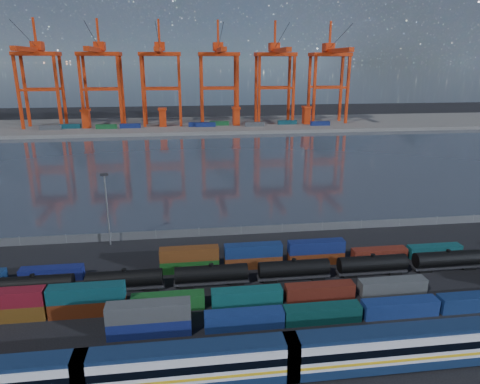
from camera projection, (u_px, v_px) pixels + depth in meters
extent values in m
plane|color=black|center=(262.00, 295.00, 75.50)|extent=(700.00, 700.00, 0.00)
plane|color=#2B323E|center=(216.00, 163.00, 175.12)|extent=(700.00, 700.00, 0.00)
cube|color=#514F4C|center=(203.00, 125.00, 274.46)|extent=(700.00, 70.00, 2.00)
cone|color=#1E2630|center=(6.00, 11.00, 1457.56)|extent=(1000.00, 1000.00, 420.00)
cone|color=#1E2630|center=(238.00, 8.00, 1552.01)|extent=(1040.00, 1040.00, 460.00)
cone|color=#1E2630|center=(343.00, 21.00, 1613.73)|extent=(960.00, 960.00, 380.00)
cone|color=#1E2630|center=(428.00, 33.00, 1669.18)|extent=(840.00, 840.00, 300.00)
cube|color=silver|center=(189.00, 365.00, 53.25)|extent=(27.77, 3.33, 4.22)
cube|color=#10203D|center=(190.00, 380.00, 53.90)|extent=(27.77, 3.40, 1.33)
cube|color=#10203D|center=(189.00, 348.00, 52.56)|extent=(27.77, 3.00, 0.56)
cube|color=gold|center=(189.00, 371.00, 53.51)|extent=(27.80, 3.43, 0.40)
cube|color=black|center=(189.00, 362.00, 53.13)|extent=(27.80, 3.43, 1.11)
cube|color=black|center=(265.00, 376.00, 55.29)|extent=(3.33, 2.22, 0.78)
cube|color=silver|center=(387.00, 347.00, 56.51)|extent=(27.77, 3.33, 4.22)
cube|color=#10203D|center=(385.00, 361.00, 57.16)|extent=(27.77, 3.40, 1.33)
cube|color=#10203D|center=(389.00, 332.00, 55.82)|extent=(27.77, 3.00, 0.56)
cube|color=gold|center=(386.00, 353.00, 56.77)|extent=(27.80, 3.43, 0.40)
cube|color=black|center=(387.00, 344.00, 56.38)|extent=(27.80, 3.43, 1.11)
cube|color=black|center=(314.00, 372.00, 56.12)|extent=(3.33, 2.22, 0.78)
cube|color=black|center=(452.00, 359.00, 58.55)|extent=(3.33, 2.22, 0.78)
cube|color=navy|center=(150.00, 326.00, 64.15)|extent=(12.44, 2.53, 2.70)
cube|color=#46494B|center=(149.00, 311.00, 63.37)|extent=(12.44, 2.53, 2.70)
cube|color=navy|center=(245.00, 319.00, 65.96)|extent=(12.44, 2.53, 2.70)
cube|color=#0A3936|center=(322.00, 313.00, 67.50)|extent=(12.44, 2.53, 2.70)
cube|color=navy|center=(400.00, 307.00, 69.14)|extent=(12.44, 2.53, 2.70)
cube|color=navy|center=(474.00, 302.00, 70.78)|extent=(12.44, 2.53, 2.70)
cube|color=#593911|center=(7.00, 313.00, 67.78)|extent=(12.06, 2.45, 2.61)
cube|color=maroon|center=(4.00, 298.00, 67.02)|extent=(12.06, 2.45, 2.61)
cube|color=#5D230D|center=(88.00, 307.00, 69.33)|extent=(12.06, 2.45, 2.61)
cube|color=#0D3D45|center=(86.00, 293.00, 68.58)|extent=(12.06, 2.45, 2.61)
cube|color=#15501D|center=(168.00, 301.00, 70.94)|extent=(12.06, 2.45, 2.61)
cube|color=#0E494A|center=(247.00, 296.00, 72.60)|extent=(12.06, 2.45, 2.61)
cube|color=#561B11|center=(320.00, 291.00, 74.21)|extent=(12.06, 2.45, 2.61)
cube|color=#45494A|center=(392.00, 286.00, 75.88)|extent=(12.06, 2.45, 2.61)
cube|color=navy|center=(52.00, 273.00, 80.58)|extent=(11.47, 2.33, 2.49)
cube|color=#124615|center=(190.00, 265.00, 83.82)|extent=(11.47, 2.33, 2.49)
cube|color=#5E3112|center=(189.00, 254.00, 83.10)|extent=(11.47, 2.33, 2.49)
cube|color=#632E13|center=(253.00, 261.00, 85.40)|extent=(11.47, 2.33, 2.49)
cube|color=navy|center=(253.00, 250.00, 84.68)|extent=(11.47, 2.33, 2.49)
cube|color=#63270E|center=(316.00, 258.00, 87.02)|extent=(11.47, 2.33, 2.49)
cube|color=navy|center=(316.00, 247.00, 86.30)|extent=(11.47, 2.33, 2.49)
cube|color=#601E13|center=(379.00, 254.00, 88.72)|extent=(11.47, 2.33, 2.49)
cube|color=#0D4247|center=(434.00, 251.00, 90.26)|extent=(11.47, 2.33, 2.49)
cylinder|color=black|center=(34.00, 284.00, 74.39)|extent=(13.30, 2.97, 2.97)
cylinder|color=black|center=(32.00, 276.00, 73.91)|extent=(0.82, 0.82, 0.51)
cube|color=black|center=(35.00, 293.00, 74.86)|extent=(13.81, 2.05, 0.41)
cube|color=black|center=(7.00, 296.00, 74.40)|extent=(2.56, 1.84, 0.61)
cube|color=black|center=(63.00, 293.00, 75.56)|extent=(2.56, 1.84, 0.61)
cylinder|color=black|center=(125.00, 279.00, 76.33)|extent=(13.30, 2.97, 2.97)
cylinder|color=black|center=(124.00, 270.00, 75.85)|extent=(0.82, 0.82, 0.51)
cube|color=black|center=(125.00, 287.00, 76.80)|extent=(13.81, 2.05, 0.41)
cube|color=black|center=(99.00, 290.00, 76.35)|extent=(2.56, 1.84, 0.61)
cube|color=black|center=(152.00, 287.00, 77.50)|extent=(2.56, 1.84, 0.61)
cylinder|color=black|center=(211.00, 273.00, 78.27)|extent=(13.30, 2.97, 2.97)
cylinder|color=black|center=(211.00, 265.00, 77.80)|extent=(0.82, 0.82, 0.51)
cube|color=black|center=(211.00, 281.00, 78.75)|extent=(13.81, 2.05, 0.41)
cube|color=black|center=(186.00, 285.00, 78.29)|extent=(2.56, 1.84, 0.61)
cube|color=black|center=(236.00, 282.00, 79.44)|extent=(2.56, 1.84, 0.61)
cylinder|color=black|center=(294.00, 268.00, 80.21)|extent=(13.30, 2.97, 2.97)
cylinder|color=black|center=(294.00, 260.00, 79.74)|extent=(0.82, 0.82, 0.51)
cube|color=black|center=(293.00, 276.00, 80.69)|extent=(13.81, 2.05, 0.41)
cube|color=black|center=(269.00, 279.00, 80.23)|extent=(2.56, 1.84, 0.61)
cube|color=black|center=(317.00, 276.00, 81.38)|extent=(2.56, 1.84, 0.61)
cylinder|color=black|center=(372.00, 263.00, 82.16)|extent=(13.30, 2.97, 2.97)
cylinder|color=black|center=(373.00, 255.00, 81.68)|extent=(0.82, 0.82, 0.51)
cube|color=black|center=(372.00, 271.00, 82.63)|extent=(13.81, 2.05, 0.41)
cube|color=black|center=(349.00, 274.00, 82.17)|extent=(2.56, 1.84, 0.61)
cube|color=black|center=(394.00, 271.00, 83.33)|extent=(2.56, 1.84, 0.61)
cylinder|color=black|center=(447.00, 259.00, 84.10)|extent=(13.30, 2.97, 2.97)
cylinder|color=black|center=(448.00, 251.00, 83.62)|extent=(0.82, 0.82, 0.51)
cube|color=black|center=(446.00, 266.00, 84.57)|extent=(13.81, 2.05, 0.41)
cube|color=black|center=(424.00, 269.00, 84.11)|extent=(2.56, 1.84, 0.61)
cube|color=black|center=(467.00, 267.00, 85.27)|extent=(2.56, 1.84, 0.61)
cube|color=#595B5E|center=(241.00, 231.00, 101.77)|extent=(160.00, 0.06, 2.00)
cylinder|color=slate|center=(20.00, 241.00, 95.48)|extent=(0.12, 0.12, 2.20)
cylinder|color=slate|center=(66.00, 239.00, 96.73)|extent=(0.12, 0.12, 2.20)
cylinder|color=slate|center=(112.00, 237.00, 97.98)|extent=(0.12, 0.12, 2.20)
cylinder|color=slate|center=(156.00, 234.00, 99.24)|extent=(0.12, 0.12, 2.20)
cylinder|color=slate|center=(199.00, 232.00, 100.49)|extent=(0.12, 0.12, 2.20)
cylinder|color=slate|center=(241.00, 230.00, 101.74)|extent=(0.12, 0.12, 2.20)
cylinder|color=slate|center=(282.00, 228.00, 103.00)|extent=(0.12, 0.12, 2.20)
cylinder|color=slate|center=(322.00, 226.00, 104.25)|extent=(0.12, 0.12, 2.20)
cylinder|color=slate|center=(361.00, 224.00, 105.50)|extent=(0.12, 0.12, 2.20)
cylinder|color=slate|center=(400.00, 222.00, 106.76)|extent=(0.12, 0.12, 2.20)
cylinder|color=slate|center=(437.00, 220.00, 108.01)|extent=(0.12, 0.12, 2.20)
cylinder|color=slate|center=(473.00, 219.00, 109.26)|extent=(0.12, 0.12, 2.20)
cylinder|color=slate|center=(108.00, 211.00, 94.09)|extent=(0.36, 0.36, 16.00)
cube|color=black|center=(104.00, 175.00, 91.68)|extent=(1.60, 0.40, 0.60)
cube|color=red|center=(19.00, 94.00, 244.73)|extent=(1.57, 1.57, 44.26)
cube|color=red|center=(26.00, 93.00, 255.93)|extent=(1.57, 1.57, 44.26)
cube|color=red|center=(58.00, 94.00, 247.44)|extent=(1.57, 1.57, 44.26)
cube|color=red|center=(63.00, 92.00, 258.64)|extent=(1.57, 1.57, 44.26)
cube|color=red|center=(38.00, 90.00, 245.44)|extent=(21.64, 1.38, 1.38)
cube|color=red|center=(44.00, 89.00, 256.64)|extent=(21.64, 1.38, 1.38)
cube|color=red|center=(36.00, 54.00, 245.27)|extent=(24.59, 13.77, 2.16)
cube|color=red|center=(29.00, 50.00, 233.50)|extent=(2.95, 47.21, 2.46)
cube|color=red|center=(37.00, 46.00, 247.72)|extent=(5.90, 7.87, 4.92)
cube|color=red|center=(35.00, 32.00, 243.72)|extent=(1.18, 1.18, 15.74)
cylinder|color=black|center=(26.00, 36.00, 229.27)|extent=(0.24, 40.48, 13.35)
cube|color=red|center=(82.00, 93.00, 249.12)|extent=(1.57, 1.57, 44.26)
cube|color=red|center=(86.00, 92.00, 260.32)|extent=(1.57, 1.57, 44.26)
cube|color=red|center=(120.00, 93.00, 251.83)|extent=(1.57, 1.57, 44.26)
cube|color=red|center=(122.00, 92.00, 263.03)|extent=(1.57, 1.57, 44.26)
cube|color=red|center=(101.00, 89.00, 249.83)|extent=(21.64, 1.38, 1.38)
cube|color=red|center=(104.00, 88.00, 261.03)|extent=(21.64, 1.38, 1.38)
cube|color=red|center=(99.00, 54.00, 249.66)|extent=(24.59, 13.77, 2.16)
cube|color=red|center=(95.00, 50.00, 237.89)|extent=(2.95, 47.21, 2.46)
cube|color=red|center=(100.00, 46.00, 252.11)|extent=(5.90, 7.87, 4.92)
cube|color=red|center=(98.00, 33.00, 248.10)|extent=(1.18, 1.18, 15.74)
cylinder|color=black|center=(93.00, 36.00, 233.65)|extent=(0.24, 40.48, 13.35)
cube|color=red|center=(143.00, 93.00, 253.50)|extent=(1.57, 1.57, 44.26)
cube|color=red|center=(145.00, 92.00, 264.70)|extent=(1.57, 1.57, 44.26)
cube|color=red|center=(180.00, 93.00, 256.21)|extent=(1.57, 1.57, 44.26)
cube|color=red|center=(180.00, 91.00, 267.41)|extent=(1.57, 1.57, 44.26)
cube|color=red|center=(161.00, 89.00, 254.22)|extent=(21.64, 1.38, 1.38)
cube|color=red|center=(162.00, 88.00, 265.42)|extent=(21.64, 1.38, 1.38)
cube|color=red|center=(160.00, 54.00, 254.04)|extent=(24.59, 13.77, 2.16)
cube|color=red|center=(159.00, 50.00, 242.27)|extent=(2.95, 47.21, 2.46)
cube|color=red|center=(160.00, 46.00, 256.49)|extent=(5.90, 7.87, 4.92)
cube|color=red|center=(159.00, 33.00, 252.49)|extent=(1.18, 1.18, 15.74)
cylinder|color=black|center=(158.00, 37.00, 238.04)|extent=(0.24, 40.48, 13.35)
cube|color=red|center=(202.00, 92.00, 257.89)|extent=(1.57, 1.57, 44.26)
cube|color=red|center=(201.00, 91.00, 269.09)|extent=(1.57, 1.57, 44.26)
cube|color=red|center=(238.00, 92.00, 260.60)|extent=(1.57, 1.57, 44.26)
cube|color=red|center=(235.00, 91.00, 271.80)|extent=(1.57, 1.57, 44.26)
cube|color=red|center=(220.00, 89.00, 258.60)|extent=(21.64, 1.38, 1.38)
cube|color=red|center=(218.00, 87.00, 269.80)|extent=(21.64, 1.38, 1.38)
cube|color=red|center=(219.00, 54.00, 258.43)|extent=(24.59, 13.77, 2.16)
cube|color=red|center=(220.00, 50.00, 246.66)|extent=(2.95, 47.21, 2.46)
cube|color=red|center=(218.00, 47.00, 260.88)|extent=(5.90, 7.87, 4.92)
cube|color=red|center=(218.00, 34.00, 256.87)|extent=(1.18, 1.18, 15.74)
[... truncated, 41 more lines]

